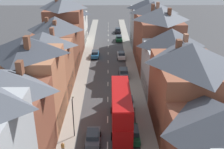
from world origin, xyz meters
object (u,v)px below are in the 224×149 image
object	(u,v)px
car_near_silver	(93,137)
car_mid_white	(118,30)
double_decker_bus_lead	(121,108)
car_parked_left_b	(121,55)
pedestrian_near_right	(63,147)
street_lamp	(73,115)
car_parked_right_a	(132,134)
car_far_grey	(128,102)
car_near_blue	(124,72)
car_mid_black	(95,54)
car_parked_left_a	(119,38)

from	to	relation	value
car_near_silver	car_mid_white	world-z (taller)	car_near_silver
double_decker_bus_lead	car_parked_left_b	xyz separation A→B (m)	(1.31, 27.75, -1.99)
pedestrian_near_right	street_lamp	size ratio (longest dim) A/B	0.29
car_parked_right_a	car_far_grey	bearing A→B (deg)	90.00
car_far_grey	pedestrian_near_right	size ratio (longest dim) A/B	2.57
car_near_blue	double_decker_bus_lead	bearing A→B (deg)	-94.38
double_decker_bus_lead	car_near_silver	world-z (taller)	double_decker_bus_lead
car_mid_black	car_far_grey	bearing A→B (deg)	-75.25
car_mid_black	street_lamp	world-z (taller)	street_lamp
double_decker_bus_lead	car_parked_left_a	xyz separation A→B (m)	(1.31, 42.84, -1.97)
street_lamp	car_parked_left_a	bearing A→B (deg)	80.74
car_mid_black	pedestrian_near_right	distance (m)	34.50
double_decker_bus_lead	street_lamp	xyz separation A→B (m)	(-6.04, -2.24, 0.43)
car_near_silver	car_far_grey	distance (m)	9.95
car_mid_white	pedestrian_near_right	world-z (taller)	pedestrian_near_right
car_far_grey	car_near_silver	bearing A→B (deg)	-119.51
double_decker_bus_lead	car_mid_black	xyz separation A→B (m)	(-4.89, 28.68, -1.99)
car_near_blue	car_near_silver	size ratio (longest dim) A/B	1.11
car_parked_left_a	car_parked_left_b	bearing A→B (deg)	-90.00
car_parked_left_a	car_near_silver	bearing A→B (deg)	-96.03
car_parked_left_a	car_parked_left_b	world-z (taller)	car_parked_left_a
pedestrian_near_right	car_parked_left_a	bearing A→B (deg)	80.38
car_near_blue	car_parked_left_a	world-z (taller)	car_near_blue
car_parked_left_a	car_mid_white	distance (m)	9.95
car_near_silver	car_far_grey	size ratio (longest dim) A/B	0.95
car_parked_left_b	car_parked_right_a	bearing A→B (deg)	-90.00
car_mid_white	street_lamp	xyz separation A→B (m)	(-7.35, -55.03, 2.45)
car_parked_left_a	pedestrian_near_right	xyz separation A→B (m)	(-8.23, -48.60, 0.19)
car_near_silver	car_mid_black	size ratio (longest dim) A/B	0.91
car_near_blue	street_lamp	distance (m)	20.83
car_near_blue	car_parked_left_a	size ratio (longest dim) A/B	0.96
double_decker_bus_lead	car_mid_black	bearing A→B (deg)	99.68
double_decker_bus_lead	car_near_blue	size ratio (longest dim) A/B	2.48
car_near_silver	pedestrian_near_right	distance (m)	4.02
car_far_grey	street_lamp	world-z (taller)	street_lamp
double_decker_bus_lead	car_parked_right_a	size ratio (longest dim) A/B	2.73
pedestrian_near_right	car_mid_white	bearing A→B (deg)	82.00
car_near_blue	pedestrian_near_right	world-z (taller)	pedestrian_near_right
double_decker_bus_lead	car_parked_left_a	world-z (taller)	double_decker_bus_lead
double_decker_bus_lead	car_parked_left_b	world-z (taller)	double_decker_bus_lead
car_near_silver	car_parked_left_a	world-z (taller)	car_parked_left_a
car_near_blue	car_parked_left_a	bearing A→B (deg)	90.00
car_parked_left_a	pedestrian_near_right	world-z (taller)	pedestrian_near_right
pedestrian_near_right	street_lamp	xyz separation A→B (m)	(0.88, 3.52, 2.21)
car_parked_left_a	car_parked_right_a	xyz separation A→B (m)	(-0.00, -45.82, 0.01)
double_decker_bus_lead	pedestrian_near_right	xyz separation A→B (m)	(-6.92, -5.76, -1.78)
car_mid_white	car_far_grey	size ratio (longest dim) A/B	1.09
car_parked_left_a	car_far_grey	xyz separation A→B (m)	(-0.00, -37.71, -0.00)
car_mid_black	street_lamp	size ratio (longest dim) A/B	0.78
car_mid_white	pedestrian_near_right	distance (m)	59.13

